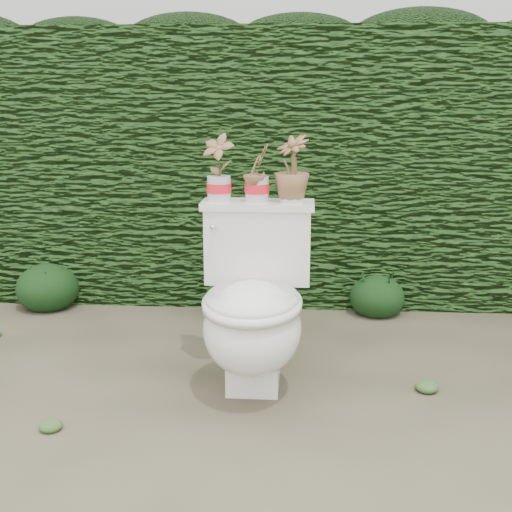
# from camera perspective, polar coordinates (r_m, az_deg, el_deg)

# --- Properties ---
(ground) EXTENTS (60.00, 60.00, 0.00)m
(ground) POSITION_cam_1_polar(r_m,az_deg,el_deg) (2.79, 4.72, -12.18)
(ground) COLOR #6C644A
(ground) RESTS_ON ground
(hedge) EXTENTS (8.00, 1.00, 1.60)m
(hedge) POSITION_cam_1_polar(r_m,az_deg,el_deg) (4.12, 4.57, 8.12)
(hedge) COLOR #2D581D
(hedge) RESTS_ON ground
(house_wall) EXTENTS (8.00, 3.50, 4.00)m
(house_wall) POSITION_cam_1_polar(r_m,az_deg,el_deg) (8.56, 8.55, 19.29)
(house_wall) COLOR silver
(house_wall) RESTS_ON ground
(toilet) EXTENTS (0.50, 0.68, 0.78)m
(toilet) POSITION_cam_1_polar(r_m,az_deg,el_deg) (2.73, -0.20, -4.69)
(toilet) COLOR white
(toilet) RESTS_ON ground
(potted_plant_left) EXTENTS (0.18, 0.15, 0.28)m
(potted_plant_left) POSITION_cam_1_polar(r_m,az_deg,el_deg) (2.85, -3.34, 7.71)
(potted_plant_left) COLOR #347524
(potted_plant_left) RESTS_ON toilet
(potted_plant_center) EXTENTS (0.16, 0.17, 0.24)m
(potted_plant_center) POSITION_cam_1_polar(r_m,az_deg,el_deg) (2.84, 0.08, 7.25)
(potted_plant_center) COLOR #347524
(potted_plant_center) RESTS_ON toilet
(potted_plant_right) EXTENTS (0.22, 0.22, 0.28)m
(potted_plant_right) POSITION_cam_1_polar(r_m,az_deg,el_deg) (2.83, 3.20, 7.61)
(potted_plant_right) COLOR #347524
(potted_plant_right) RESTS_ON toilet
(liriope_clump_1) EXTENTS (0.37, 0.37, 0.29)m
(liriope_clump_1) POSITION_cam_1_polar(r_m,az_deg,el_deg) (4.00, -18.05, -2.32)
(liriope_clump_1) COLOR #193B14
(liriope_clump_1) RESTS_ON ground
(liriope_clump_2) EXTENTS (0.31, 0.31, 0.25)m
(liriope_clump_2) POSITION_cam_1_polar(r_m,az_deg,el_deg) (3.74, -2.12, -3.10)
(liriope_clump_2) COLOR #193B14
(liriope_clump_2) RESTS_ON ground
(liriope_clump_3) EXTENTS (0.31, 0.31, 0.25)m
(liriope_clump_3) POSITION_cam_1_polar(r_m,az_deg,el_deg) (3.77, 10.72, -3.19)
(liriope_clump_3) COLOR #193B14
(liriope_clump_3) RESTS_ON ground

